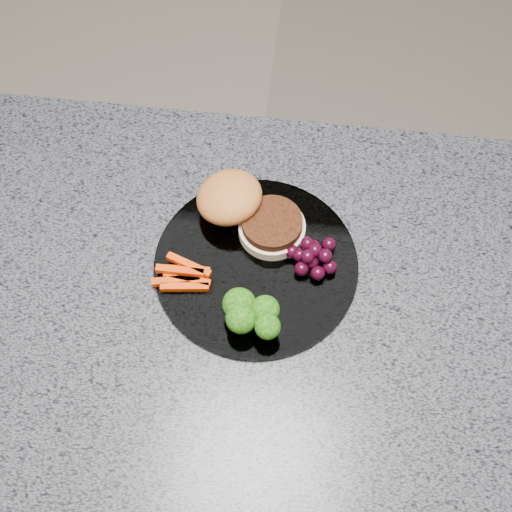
{
  "coord_description": "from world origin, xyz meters",
  "views": [
    {
      "loc": [
        0.14,
        -0.37,
        1.7
      ],
      "look_at": [
        0.09,
        0.06,
        0.93
      ],
      "focal_mm": 50.0,
      "sensor_mm": 36.0,
      "label": 1
    }
  ],
  "objects_px": {
    "island_cabinet": "(204,409)",
    "grape_bunch": "(313,256)",
    "burger": "(244,209)",
    "plate": "(256,265)"
  },
  "relations": [
    {
      "from": "island_cabinet",
      "to": "grape_bunch",
      "type": "height_order",
      "value": "grape_bunch"
    },
    {
      "from": "burger",
      "to": "grape_bunch",
      "type": "relative_size",
      "value": 2.49
    },
    {
      "from": "plate",
      "to": "burger",
      "type": "xyz_separation_m",
      "value": [
        -0.02,
        0.07,
        0.02
      ]
    },
    {
      "from": "island_cabinet",
      "to": "burger",
      "type": "bearing_deg",
      "value": 62.19
    },
    {
      "from": "grape_bunch",
      "to": "plate",
      "type": "bearing_deg",
      "value": -170.46
    },
    {
      "from": "burger",
      "to": "grape_bunch",
      "type": "distance_m",
      "value": 0.11
    },
    {
      "from": "burger",
      "to": "grape_bunch",
      "type": "xyz_separation_m",
      "value": [
        0.09,
        -0.05,
        -0.01
      ]
    },
    {
      "from": "burger",
      "to": "grape_bunch",
      "type": "height_order",
      "value": "burger"
    },
    {
      "from": "island_cabinet",
      "to": "grape_bunch",
      "type": "xyz_separation_m",
      "value": [
        0.16,
        0.07,
        0.49
      ]
    },
    {
      "from": "plate",
      "to": "burger",
      "type": "distance_m",
      "value": 0.07
    }
  ]
}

